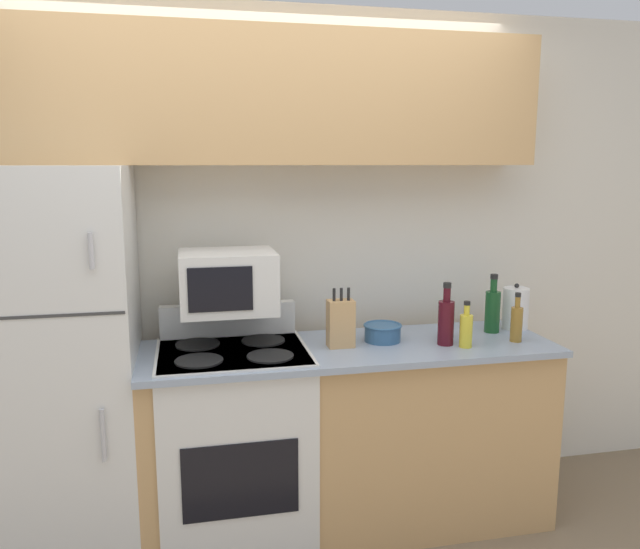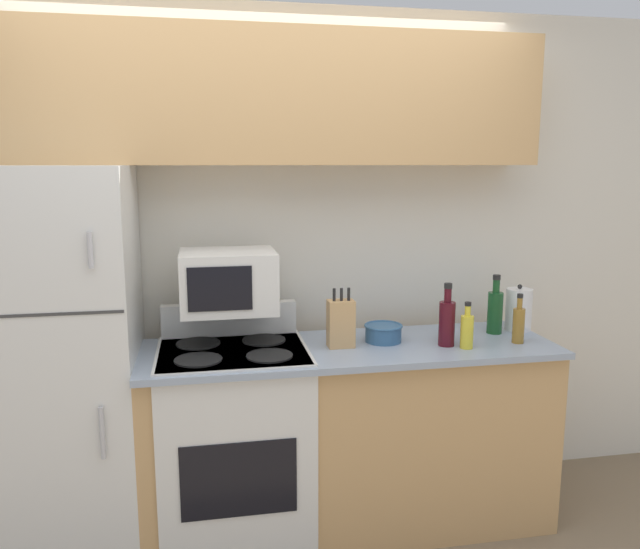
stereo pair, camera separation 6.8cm
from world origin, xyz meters
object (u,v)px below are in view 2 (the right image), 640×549
Objects in this scene: bottle_wine_red at (447,321)px; stove at (235,443)px; bottle_wine_green at (495,310)px; bottle_soy_sauce at (446,325)px; bottle_cooking_spray at (467,330)px; kettle at (519,309)px; refrigerator at (62,366)px; knife_block at (341,323)px; microwave at (228,281)px; bottle_vinegar at (519,324)px; bowl at (383,332)px.

stove is at bearing 175.25° from bottle_wine_red.
bottle_wine_green is (1.32, 0.08, 0.56)m from stove.
bottle_wine_green is at bearing 12.65° from bottle_soy_sauce.
kettle is at bearing 32.71° from bottle_cooking_spray.
refrigerator is 1.27m from knife_block.
refrigerator reaches higher than knife_block.
bottle_cooking_spray is (1.08, -0.24, -0.23)m from microwave.
knife_block is 0.86m from bottle_vinegar.
bottle_vinegar is (1.35, -0.11, 0.54)m from stove.
knife_block is 0.94× the size of bottle_wine_red.
bottle_cooking_spray is 0.28m from bottle_vinegar.
bottle_soy_sauce is (-0.04, 0.16, -0.02)m from bottle_cooking_spray.
kettle is (0.40, 0.25, 0.02)m from bottle_cooking_spray.
bottle_wine_red is (0.27, -0.12, 0.07)m from bowl.
kettle is (0.97, 0.12, -0.01)m from knife_block.
bottle_vinegar is (0.85, -0.10, -0.02)m from knife_block.
kettle is at bearing 13.27° from bottle_wine_green.
bottle_soy_sauce is 0.60× the size of bottle_wine_red.
refrigerator is 1.80m from bottle_soy_sauce.
knife_block is 1.52× the size of bowl.
bottle_wine_green is 0.36m from bottle_wine_red.
stove is at bearing -179.25° from bottle_soy_sauce.
refrigerator is 8.04× the size of bottle_cooking_spray.
bottle_soy_sauce is 0.75× the size of kettle.
microwave is at bearing 167.72° from bottle_cooking_spray.
knife_block is 0.82m from bottle_wine_green.
kettle is (0.43, 0.10, 0.04)m from bottle_soy_sauce.
refrigerator is 1.85m from bottle_cooking_spray.
bottle_vinegar is at bearing -8.33° from microwave.
kettle is (0.12, 0.22, 0.01)m from bottle_vinegar.
bottle_soy_sauce is (0.53, 0.02, -0.04)m from knife_block.
bottle_vinegar is 0.36m from bottle_wine_red.
knife_block is (0.51, -0.10, -0.20)m from microwave.
bottle_wine_red is (0.50, -0.07, 0.00)m from knife_block.
stove is 2.52× the size of microwave.
stove is 3.88× the size of knife_block.
refrigerator reaches higher than bottle_wine_green.
knife_block is at bearing -11.43° from microwave.
stove is at bearing 178.96° from knife_block.
bowl is 0.60m from bottle_wine_green.
bowl is at bearing 3.01° from stove.
microwave is at bearing 2.09° from refrigerator.
microwave is 1.08m from bottle_soy_sauce.
refrigerator is 9.83× the size of bottle_soy_sauce.
bottle_cooking_spray reaches higher than stove.
microwave reaches higher than kettle.
bottle_vinegar is at bearing -4.44° from stove.
bottle_wine_green reaches higher than bottle_cooking_spray.
refrigerator is 6.26× the size of knife_block.
microwave is at bearing 170.01° from bottle_wine_red.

